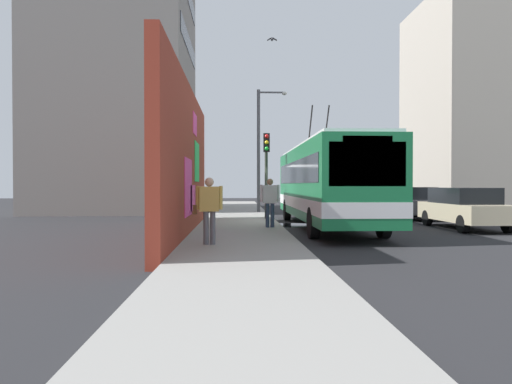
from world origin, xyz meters
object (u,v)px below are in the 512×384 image
Objects in this scene: parked_car_champagne at (464,207)px; parked_car_silver at (356,197)px; parked_car_dark_gray at (412,202)px; street_lamp at (262,142)px; pedestrian_at_curb at (270,198)px; traffic_light at (266,161)px; parked_car_navy at (380,199)px; pedestrian_near_wall at (209,205)px; city_bus at (326,182)px.

parked_car_silver is (16.36, 0.00, -0.00)m from parked_car_champagne.
parked_car_dark_gray is 0.64× the size of street_lamp.
traffic_light is at bearing -1.94° from pedestrian_at_curb.
parked_car_silver is (11.01, 0.00, 0.00)m from parked_car_dark_gray.
parked_car_navy is 18.67m from pedestrian_near_wall.
traffic_light is at bearing 35.80° from city_bus.
traffic_light is at bearing -12.63° from pedestrian_near_wall.
pedestrian_at_curb is at bearing -21.56° from pedestrian_near_wall.
street_lamp is at bearing 134.49° from parked_car_silver.
traffic_light reaches higher than parked_car_silver.
pedestrian_near_wall reaches higher than parked_car_navy.
pedestrian_near_wall is 0.25× the size of street_lamp.
pedestrian_near_wall is at bearing 149.67° from parked_car_navy.
parked_car_champagne is 5.35m from parked_car_dark_gray.
parked_car_dark_gray is (5.35, 0.00, -0.00)m from parked_car_champagne.
city_bus is at bearing 81.89° from parked_car_champagne.
traffic_light reaches higher than parked_car_dark_gray.
parked_car_dark_gray is at bearing 0.00° from parked_car_champagne.
city_bus is 2.85× the size of parked_car_silver.
pedestrian_at_curb is at bearing 128.71° from parked_car_dark_gray.
parked_car_silver is 14.75m from traffic_light.
pedestrian_at_curb reaches higher than pedestrian_near_wall.
parked_car_silver is (5.78, 0.00, -0.00)m from parked_car_navy.
pedestrian_near_wall is at bearing 156.71° from parked_car_silver.
parked_car_champagne is 1.06× the size of parked_car_dark_gray.
city_bus is 3.80m from traffic_light.
pedestrian_near_wall is (-4.87, 1.93, -0.03)m from pedestrian_at_curb.
street_lamp is at bearing -0.83° from traffic_light.
parked_car_silver is at bearing 0.00° from parked_car_navy.
street_lamp reaches higher than parked_car_navy.
parked_car_silver is at bearing -18.42° from city_bus.
parked_car_champagne is at bearing -59.57° from pedestrian_near_wall.
street_lamp is at bearing -1.32° from pedestrian_at_curb.
parked_car_navy is at bearing -47.01° from traffic_light.
pedestrian_at_curb reaches higher than parked_car_champagne.
parked_car_dark_gray is (4.61, -5.20, -0.97)m from city_bus.
parked_car_dark_gray is at bearing -40.89° from pedestrian_near_wall.
traffic_light is (4.38, -0.15, 1.58)m from pedestrian_at_curb.
city_bus is at bearing -166.27° from street_lamp.
pedestrian_at_curb is (-17.02, 7.50, 0.37)m from parked_car_silver.
parked_car_navy is (5.22, -0.00, 0.00)m from parked_car_dark_gray.
pedestrian_at_curb is 5.24m from pedestrian_near_wall.
pedestrian_near_wall is (-10.88, 9.42, 0.34)m from parked_car_dark_gray.
pedestrian_at_curb is at bearing 95.04° from parked_car_champagne.
traffic_light reaches higher than parked_car_navy.
parked_car_navy is at bearing 0.00° from parked_car_champagne.
parked_car_silver is at bearing 0.00° from parked_car_dark_gray.
city_bus is 7.59m from pedestrian_near_wall.
parked_car_dark_gray is 9.62m from pedestrian_at_curb.
parked_car_dark_gray and parked_car_silver have the same top height.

